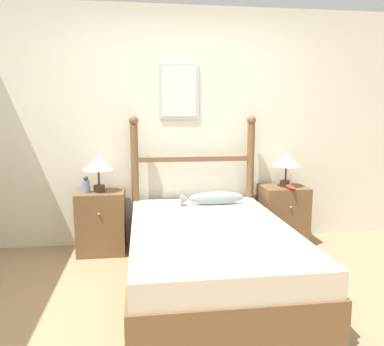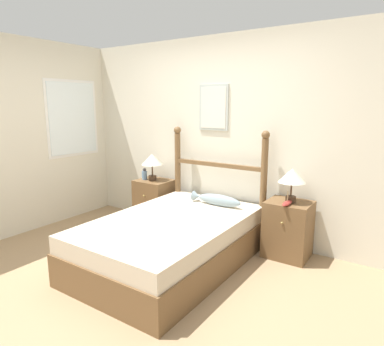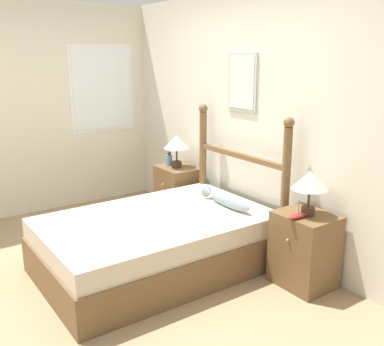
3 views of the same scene
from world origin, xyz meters
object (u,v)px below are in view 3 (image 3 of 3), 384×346
bottle (169,159)px  model_boat (298,215)px  table_lamp_right (310,182)px  fish_pillow (226,200)px  nightstand_right (305,250)px  table_lamp_left (177,143)px  bed (156,243)px  nightstand_left (179,193)px

bottle → model_boat: size_ratio=0.70×
model_boat → bottle: bearing=177.5°
table_lamp_right → bottle: (-2.11, -0.03, -0.21)m
bottle → fish_pillow: size_ratio=0.26×
nightstand_right → table_lamp_right: size_ratio=1.71×
table_lamp_left → model_boat: 2.00m
bed → table_lamp_right: table_lamp_right is taller
bed → model_boat: size_ratio=8.69×
bed → nightstand_right: bearing=42.3°
fish_pillow → table_lamp_right: bearing=11.9°
table_lamp_right → table_lamp_left: bearing=-179.8°
bed → fish_pillow: fish_pillow is taller
table_lamp_left → fish_pillow: 1.20m
table_lamp_right → fish_pillow: 0.93m
nightstand_left → table_lamp_left: size_ratio=1.71×
nightstand_left → bed: bearing=-42.3°
model_boat → fish_pillow: bearing=-176.1°
fish_pillow → table_lamp_left: bearing=171.3°
table_lamp_left → fish_pillow: table_lamp_left is taller
nightstand_right → model_boat: bearing=-82.2°
nightstand_left → bottle: bottle is taller
table_lamp_left → table_lamp_right: size_ratio=1.00×
bed → table_lamp_right: 1.49m
bottle → table_lamp_right: bearing=0.8°
bed → model_boat: (1.00, 0.76, 0.41)m
bottle → fish_pillow: 1.27m
bed → nightstand_right: nightstand_right is taller
nightstand_left → bottle: bearing=-162.9°
table_lamp_right → bottle: 2.12m
nightstand_left → nightstand_right: (1.96, 0.00, 0.00)m
bed → model_boat: 1.32m
nightstand_left → nightstand_right: 1.96m
bottle → bed: bearing=-37.3°
table_lamp_right → fish_pillow: size_ratio=0.58×
nightstand_left → fish_pillow: (1.12, -0.19, 0.26)m
nightstand_left → table_lamp_right: 2.06m
table_lamp_right → nightstand_right: bearing=144.4°
table_lamp_left → fish_pillow: size_ratio=0.58×
model_boat → fish_pillow: model_boat is taller
bottle → model_boat: bottle is taller
table_lamp_left → model_boat: table_lamp_left is taller
table_lamp_left → fish_pillow: (1.13, -0.17, -0.35)m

